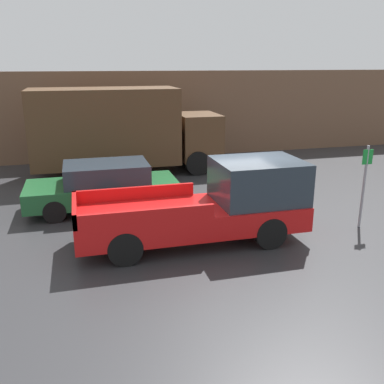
# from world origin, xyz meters

# --- Properties ---
(ground_plane) EXTENTS (60.00, 60.00, 0.00)m
(ground_plane) POSITION_xyz_m (0.00, 0.00, 0.00)
(ground_plane) COLOR #2D2D30
(building_wall) EXTENTS (28.00, 0.15, 4.03)m
(building_wall) POSITION_xyz_m (0.00, 9.44, 2.01)
(building_wall) COLOR brown
(building_wall) RESTS_ON ground
(pickup_truck) EXTENTS (5.71, 1.97, 2.03)m
(pickup_truck) POSITION_xyz_m (-0.89, -0.92, 0.96)
(pickup_truck) COLOR red
(pickup_truck) RESTS_ON ground
(car) EXTENTS (4.59, 1.98, 1.45)m
(car) POSITION_xyz_m (-3.42, 2.31, 0.74)
(car) COLOR #1E592D
(car) RESTS_ON ground
(delivery_truck) EXTENTS (7.50, 2.37, 3.44)m
(delivery_truck) POSITION_xyz_m (-2.44, 6.61, 1.84)
(delivery_truck) COLOR #4C331E
(delivery_truck) RESTS_ON ground
(parking_sign) EXTENTS (0.30, 0.07, 2.29)m
(parking_sign) POSITION_xyz_m (3.30, -1.13, 1.30)
(parking_sign) COLOR gray
(parking_sign) RESTS_ON ground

